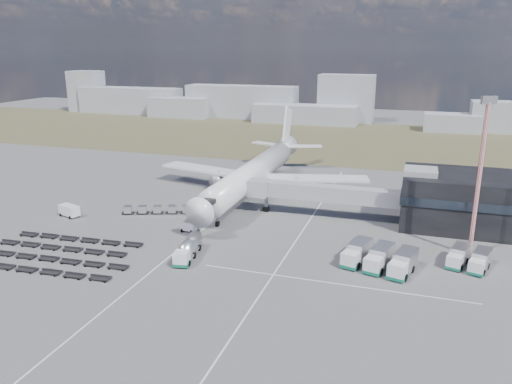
% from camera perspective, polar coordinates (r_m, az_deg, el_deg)
% --- Properties ---
extents(ground, '(420.00, 420.00, 0.00)m').
position_cam_1_polar(ground, '(87.93, -6.66, -5.83)').
color(ground, '#565659').
rests_on(ground, ground).
extents(grass_strip, '(420.00, 90.00, 0.01)m').
position_cam_1_polar(grass_strip, '(189.94, 7.27, 6.12)').
color(grass_strip, '#4C452E').
rests_on(grass_strip, ground).
extents(lane_markings, '(47.12, 110.00, 0.01)m').
position_cam_1_polar(lane_markings, '(87.19, 0.05, -5.91)').
color(lane_markings, silver).
rests_on(lane_markings, ground).
extents(terminal, '(30.40, 16.40, 11.00)m').
position_cam_1_polar(terminal, '(102.45, 24.64, -0.93)').
color(terminal, black).
rests_on(terminal, ground).
extents(jet_bridge, '(30.30, 3.80, 7.05)m').
position_cam_1_polar(jet_bridge, '(100.04, 6.49, -0.02)').
color(jet_bridge, '#939399').
rests_on(jet_bridge, ground).
extents(airliner, '(51.59, 64.53, 17.62)m').
position_cam_1_polar(airliner, '(115.07, -0.06, 2.36)').
color(airliner, white).
rests_on(airliner, ground).
extents(skyline, '(287.68, 26.59, 21.15)m').
position_cam_1_polar(skyline, '(231.13, 6.90, 9.75)').
color(skyline, '#989DA6').
rests_on(skyline, ground).
extents(fuel_tanker, '(3.75, 9.56, 3.01)m').
position_cam_1_polar(fuel_tanker, '(81.88, -7.76, -6.45)').
color(fuel_tanker, white).
rests_on(fuel_tanker, ground).
extents(pushback_tug, '(2.94, 1.77, 1.33)m').
position_cam_1_polar(pushback_tug, '(93.27, -7.71, -4.12)').
color(pushback_tug, white).
rests_on(pushback_tug, ground).
extents(utility_van, '(4.85, 3.24, 2.36)m').
position_cam_1_polar(utility_van, '(107.20, -20.57, -2.04)').
color(utility_van, white).
rests_on(utility_van, ground).
extents(catering_truck, '(3.71, 6.37, 2.74)m').
position_cam_1_polar(catering_truck, '(115.13, 5.95, 0.27)').
color(catering_truck, white).
rests_on(catering_truck, ground).
extents(service_trucks_near, '(11.57, 9.86, 3.03)m').
position_cam_1_polar(service_trucks_near, '(79.77, 13.92, -7.32)').
color(service_trucks_near, white).
rests_on(service_trucks_near, ground).
extents(service_trucks_far, '(7.16, 7.86, 2.63)m').
position_cam_1_polar(service_trucks_far, '(84.55, 23.19, -6.99)').
color(service_trucks_far, white).
rests_on(service_trucks_far, ground).
extents(uld_row, '(14.01, 6.26, 1.58)m').
position_cam_1_polar(uld_row, '(104.00, -11.21, -1.97)').
color(uld_row, black).
rests_on(uld_row, ground).
extents(baggage_dollies, '(29.21, 16.24, 0.74)m').
position_cam_1_polar(baggage_dollies, '(88.88, -22.23, -6.49)').
color(baggage_dollies, black).
rests_on(baggage_dollies, ground).
extents(floodlight_mast, '(2.43, 1.99, 25.81)m').
position_cam_1_polar(floodlight_mast, '(85.96, 24.13, 1.38)').
color(floodlight_mast, red).
rests_on(floodlight_mast, ground).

